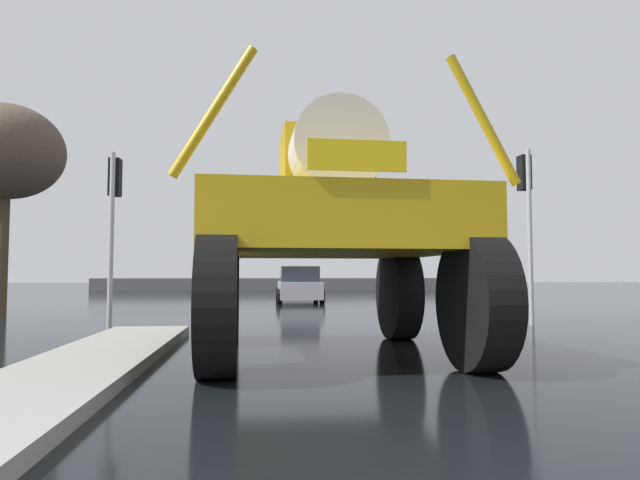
{
  "coord_description": "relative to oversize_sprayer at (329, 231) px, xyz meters",
  "views": [
    {
      "loc": [
        -1.55,
        -3.01,
        1.19
      ],
      "look_at": [
        -0.24,
        8.92,
        1.93
      ],
      "focal_mm": 31.54,
      "sensor_mm": 36.0,
      "label": 1
    }
  ],
  "objects": [
    {
      "name": "traffic_signal_far_left",
      "position": [
        -2.78,
        20.79,
        0.9
      ],
      "size": [
        0.24,
        0.55,
        3.76
      ],
      "color": "#A8AAAF",
      "rests_on": "ground"
    },
    {
      "name": "sedan_ahead",
      "position": [
        0.66,
        15.51,
        -1.13
      ],
      "size": [
        1.91,
        4.11,
        1.52
      ],
      "rotation": [
        0.0,
        0.0,
        1.56
      ],
      "color": "#B7B7BF",
      "rests_on": "ground"
    },
    {
      "name": "traffic_signal_near_left",
      "position": [
        -4.25,
        4.36,
        0.98
      ],
      "size": [
        0.24,
        0.54,
        3.87
      ],
      "color": "#A8AAAF",
      "rests_on": "ground"
    },
    {
      "name": "oversize_sprayer",
      "position": [
        0.0,
        0.0,
        0.0
      ],
      "size": [
        4.27,
        5.32,
        3.91
      ],
      "rotation": [
        0.0,
        0.0,
        1.6
      ],
      "color": "black",
      "rests_on": "ground"
    },
    {
      "name": "roadside_barrier",
      "position": [
        0.49,
        33.22,
        -1.39
      ],
      "size": [
        27.04,
        0.24,
        0.9
      ],
      "primitive_type": "cube",
      "color": "#59595B",
      "rests_on": "ground"
    },
    {
      "name": "ground_plane",
      "position": [
        0.49,
        12.61,
        -1.84
      ],
      "size": [
        120.0,
        120.0,
        0.0
      ],
      "primitive_type": "plane",
      "color": "black"
    },
    {
      "name": "median_island",
      "position": [
        -3.17,
        -1.95,
        -1.77
      ],
      "size": [
        1.45,
        10.41,
        0.15
      ],
      "primitive_type": "cube",
      "color": "gray",
      "rests_on": "ground"
    },
    {
      "name": "bare_tree_left",
      "position": [
        -8.31,
        8.46,
        2.85
      ],
      "size": [
        3.22,
        3.22,
        6.09
      ],
      "color": "#473828",
      "rests_on": "ground"
    },
    {
      "name": "traffic_signal_near_right",
      "position": [
        5.32,
        4.35,
        1.19
      ],
      "size": [
        0.24,
        0.54,
        4.16
      ],
      "color": "#A8AAAF",
      "rests_on": "ground"
    }
  ]
}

